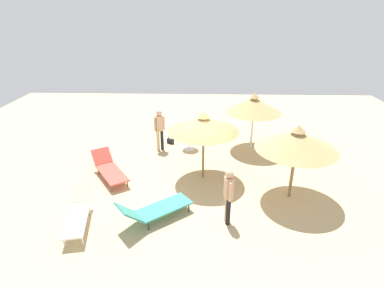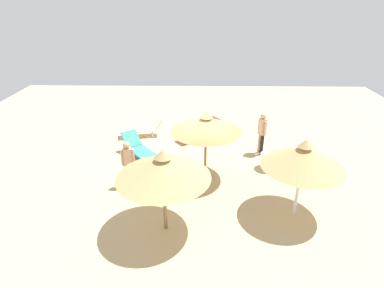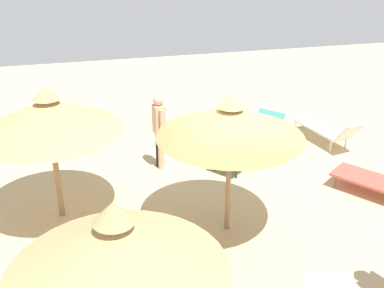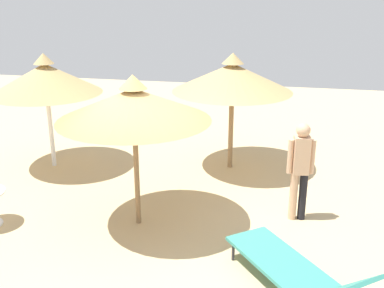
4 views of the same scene
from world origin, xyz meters
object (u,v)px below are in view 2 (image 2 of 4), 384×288
(parasol_umbrella_far_left, at_px, (163,167))
(side_table_round, at_px, (270,159))
(lounge_chair_front, at_px, (200,131))
(person_standing_near_left, at_px, (262,131))
(parasol_umbrella_far_right, at_px, (304,157))
(handbag, at_px, (278,155))
(parasol_umbrella_near_right, at_px, (206,124))
(lounge_chair_edge, at_px, (141,149))
(person_standing_back, at_px, (128,162))
(lounge_chair_center, at_px, (143,128))

(parasol_umbrella_far_left, xyz_separation_m, side_table_round, (-3.41, 3.59, -1.56))
(lounge_chair_front, xyz_separation_m, person_standing_near_left, (1.53, 2.45, 0.67))
(parasol_umbrella_far_right, xyz_separation_m, handbag, (-3.55, 0.32, -1.81))
(parasol_umbrella_far_right, bearing_deg, parasol_umbrella_near_right, -128.38)
(parasol_umbrella_far_left, height_order, parasol_umbrella_near_right, parasol_umbrella_near_right)
(lounge_chair_edge, bearing_deg, parasol_umbrella_far_left, 18.12)
(parasol_umbrella_far_left, bearing_deg, parasol_umbrella_far_right, 100.69)
(lounge_chair_front, bearing_deg, lounge_chair_edge, -50.82)
(parasol_umbrella_far_left, distance_m, person_standing_back, 2.74)
(person_standing_back, relative_size, handbag, 4.40)
(parasol_umbrella_near_right, relative_size, parasol_umbrella_far_right, 1.01)
(parasol_umbrella_far_right, xyz_separation_m, lounge_chair_edge, (-3.49, -5.18, -1.56))
(lounge_chair_front, bearing_deg, lounge_chair_center, -93.47)
(lounge_chair_edge, bearing_deg, parasol_umbrella_far_right, 56.05)
(parasol_umbrella_far_right, xyz_separation_m, person_standing_near_left, (-3.92, -0.33, -0.90))
(lounge_chair_edge, bearing_deg, side_table_round, 80.92)
(parasol_umbrella_far_left, bearing_deg, person_standing_back, -146.28)
(lounge_chair_front, xyz_separation_m, person_standing_back, (4.04, -2.44, 0.60))
(parasol_umbrella_near_right, xyz_separation_m, handbag, (-1.46, 2.96, -1.90))
(lounge_chair_front, relative_size, lounge_chair_edge, 0.97)
(parasol_umbrella_near_right, height_order, person_standing_near_left, parasol_umbrella_near_right)
(parasol_umbrella_near_right, height_order, lounge_chair_edge, parasol_umbrella_near_right)
(parasol_umbrella_far_right, bearing_deg, side_table_round, -175.50)
(parasol_umbrella_near_right, distance_m, person_standing_near_left, 3.11)
(parasol_umbrella_far_right, height_order, person_standing_near_left, parasol_umbrella_far_right)
(parasol_umbrella_far_right, distance_m, person_standing_back, 5.49)
(parasol_umbrella_far_right, distance_m, lounge_chair_edge, 6.43)
(person_standing_back, height_order, person_standing_near_left, person_standing_near_left)
(person_standing_near_left, bearing_deg, handbag, 60.72)
(parasol_umbrella_far_left, distance_m, lounge_chair_front, 6.45)
(parasol_umbrella_near_right, bearing_deg, lounge_chair_front, -177.59)
(lounge_chair_center, xyz_separation_m, handbag, (2.05, 5.74, -0.26))
(lounge_chair_edge, bearing_deg, lounge_chair_center, -173.63)
(lounge_chair_edge, xyz_separation_m, side_table_round, (0.79, 4.97, 0.03))
(lounge_chair_center, relative_size, person_standing_back, 1.21)
(lounge_chair_center, distance_m, side_table_round, 5.96)
(lounge_chair_front, distance_m, side_table_round, 3.76)
(parasol_umbrella_near_right, xyz_separation_m, lounge_chair_front, (-3.35, -0.14, -1.67))
(person_standing_near_left, bearing_deg, lounge_chair_center, -108.35)
(lounge_chair_front, height_order, person_standing_near_left, person_standing_near_left)
(parasol_umbrella_far_left, xyz_separation_m, person_standing_back, (-2.12, -1.41, -1.01))
(parasol_umbrella_far_right, relative_size, lounge_chair_front, 1.18)
(parasol_umbrella_far_right, xyz_separation_m, side_table_round, (-2.69, -0.21, -1.52))
(person_standing_back, distance_m, person_standing_near_left, 5.49)
(parasol_umbrella_far_left, height_order, person_standing_near_left, parasol_umbrella_far_left)
(lounge_chair_edge, distance_m, side_table_round, 5.03)
(handbag, bearing_deg, parasol_umbrella_far_right, -5.23)
(person_standing_near_left, bearing_deg, parasol_umbrella_far_left, -36.82)
(parasol_umbrella_near_right, relative_size, lounge_chair_center, 1.22)
(parasol_umbrella_near_right, height_order, lounge_chair_front, parasol_umbrella_near_right)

